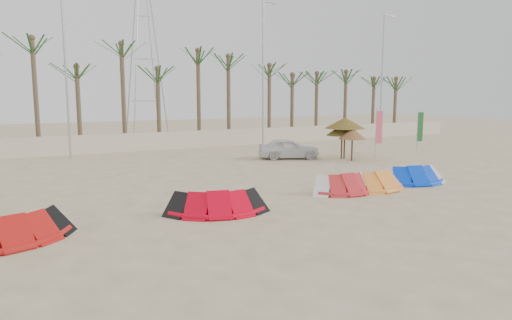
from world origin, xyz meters
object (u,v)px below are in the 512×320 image
parasol_left (352,133)px  parasol_mid (342,130)px  kite_red_left (7,226)px  kite_red_mid (214,200)px  kite_red_right (341,182)px  parasol_right (345,123)px  kite_blue (406,173)px  car (289,149)px  kite_orange (373,179)px

parasol_left → parasol_mid: parasol_mid is taller
kite_red_left → parasol_mid: parasol_mid is taller
kite_red_mid → kite_red_right: 6.03m
kite_red_mid → kite_red_right: bearing=4.9°
kite_red_left → kite_red_mid: same height
parasol_right → kite_blue: bearing=-107.9°
kite_red_left → car: car is taller
kite_orange → parasol_mid: bearing=59.9°
kite_red_left → parasol_right: size_ratio=1.48×
kite_orange → kite_blue: bearing=9.2°
parasol_left → kite_red_mid: bearing=-148.8°
kite_red_left → parasol_mid: (18.65, 8.76, 1.41)m
kite_red_right → parasol_left: parasol_left is taller
kite_red_right → car: 10.14m
kite_orange → parasol_left: size_ratio=1.53×
parasol_left → parasol_mid: (0.04, 1.06, 0.14)m
kite_blue → kite_orange: bearing=-170.8°
kite_red_mid → parasol_left: 14.41m
kite_orange → parasol_left: 8.50m
kite_red_mid → kite_orange: same height
kite_red_right → car: size_ratio=0.78×
kite_red_left → kite_red_right: (12.34, 0.78, -0.00)m
kite_red_mid → car: bearing=47.2°
kite_red_right → car: car is taller
parasol_right → car: parasol_right is taller
kite_red_left → kite_red_right: bearing=3.6°
parasol_mid → parasol_right: 0.48m
kite_blue → car: bearing=94.2°
kite_blue → car: 9.30m
parasol_left → parasol_right: parasol_right is taller
kite_red_mid → kite_red_left: bearing=-177.6°
car → parasol_right: bearing=-93.8°
kite_red_right → parasol_right: 10.44m
kite_red_mid → kite_blue: same height
car → parasol_mid: bearing=-94.9°
kite_red_right → kite_orange: bearing=-3.3°
kite_red_mid → parasol_mid: 15.03m
kite_red_left → kite_red_mid: bearing=2.4°
kite_red_right → parasol_right: parasol_right is taller
kite_blue → parasol_mid: parasol_mid is taller
kite_blue → kite_red_right: bearing=-175.9°
kite_red_mid → car: (9.35, 10.08, 0.23)m
kite_red_mid → parasol_left: (12.28, 7.43, 1.28)m
kite_blue → kite_red_left: bearing=-176.3°
kite_red_mid → kite_red_right: (6.00, 0.52, -0.00)m
kite_orange → parasol_mid: size_ratio=1.44×
kite_red_left → kite_red_mid: 6.34m
kite_red_left → kite_blue: same height
kite_red_left → parasol_right: (18.85, 8.73, 1.85)m
kite_red_mid → car: 13.75m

